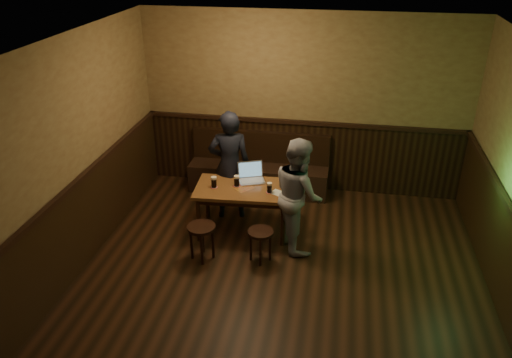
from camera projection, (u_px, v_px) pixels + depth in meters
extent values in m
cube|color=black|center=(274.00, 307.00, 5.64)|extent=(5.00, 6.00, 0.02)
cube|color=beige|center=(279.00, 58.00, 4.36)|extent=(5.00, 6.00, 0.02)
cube|color=olive|center=(304.00, 105.00, 7.64)|extent=(5.00, 0.02, 2.80)
cube|color=olive|center=(47.00, 178.00, 5.40)|extent=(0.02, 6.00, 2.80)
cube|color=black|center=(301.00, 156.00, 8.00)|extent=(4.98, 0.04, 1.10)
cube|color=black|center=(63.00, 244.00, 5.78)|extent=(0.04, 5.98, 1.10)
cube|color=black|center=(303.00, 123.00, 7.71)|extent=(4.98, 0.06, 0.06)
cube|color=black|center=(56.00, 201.00, 5.51)|extent=(0.06, 5.98, 0.06)
cube|color=black|center=(258.00, 178.00, 8.01)|extent=(2.20, 0.50, 0.45)
cube|color=black|center=(261.00, 146.00, 7.98)|extent=(2.20, 0.10, 0.50)
cube|color=#5F2C1B|center=(243.00, 189.00, 6.75)|extent=(1.33, 0.81, 0.05)
cube|color=black|center=(243.00, 193.00, 6.78)|extent=(1.21, 0.70, 0.07)
cube|color=maroon|center=(243.00, 187.00, 6.74)|extent=(0.34, 0.34, 0.00)
cylinder|color=black|center=(199.00, 219.00, 6.70)|extent=(0.06, 0.06, 0.64)
cylinder|color=black|center=(207.00, 198.00, 7.22)|extent=(0.06, 0.06, 0.64)
cylinder|color=black|center=(283.00, 224.00, 6.59)|extent=(0.06, 0.06, 0.64)
cylinder|color=black|center=(285.00, 203.00, 7.11)|extent=(0.06, 0.06, 0.64)
cylinder|color=black|center=(201.00, 227.00, 6.26)|extent=(0.43, 0.43, 0.04)
cylinder|color=black|center=(213.00, 242.00, 6.37)|extent=(0.04, 0.04, 0.46)
cylinder|color=black|center=(203.00, 237.00, 6.48)|extent=(0.04, 0.04, 0.46)
cylinder|color=black|center=(191.00, 243.00, 6.35)|extent=(0.04, 0.04, 0.46)
cylinder|color=black|center=(202.00, 249.00, 6.24)|extent=(0.04, 0.04, 0.46)
cylinder|color=black|center=(261.00, 232.00, 6.24)|extent=(0.37, 0.37, 0.04)
cylinder|color=black|center=(270.00, 246.00, 6.33)|extent=(0.03, 0.03, 0.42)
cylinder|color=black|center=(261.00, 241.00, 6.44)|extent=(0.03, 0.03, 0.42)
cylinder|color=black|center=(251.00, 246.00, 6.33)|extent=(0.03, 0.03, 0.42)
cylinder|color=black|center=(260.00, 252.00, 6.22)|extent=(0.03, 0.03, 0.42)
cylinder|color=#A71426|center=(214.00, 187.00, 6.75)|extent=(0.10, 0.10, 0.00)
cylinder|color=silver|center=(214.00, 187.00, 6.75)|extent=(0.09, 0.09, 0.00)
cylinder|color=black|center=(214.00, 183.00, 6.72)|extent=(0.07, 0.07, 0.12)
cylinder|color=beige|center=(214.00, 178.00, 6.68)|extent=(0.08, 0.08, 0.03)
cylinder|color=#A71426|center=(237.00, 186.00, 6.78)|extent=(0.10, 0.10, 0.00)
cylinder|color=silver|center=(237.00, 186.00, 6.78)|extent=(0.08, 0.08, 0.00)
cylinder|color=black|center=(237.00, 182.00, 6.75)|extent=(0.07, 0.07, 0.12)
cylinder|color=beige|center=(237.00, 177.00, 6.71)|extent=(0.08, 0.08, 0.03)
cylinder|color=#A71426|center=(269.00, 192.00, 6.61)|extent=(0.09, 0.09, 0.00)
cylinder|color=silver|center=(269.00, 192.00, 6.61)|extent=(0.08, 0.08, 0.00)
cylinder|color=black|center=(269.00, 188.00, 6.59)|extent=(0.07, 0.07, 0.11)
cylinder|color=beige|center=(269.00, 184.00, 6.56)|extent=(0.07, 0.07, 0.03)
cube|color=silver|center=(252.00, 181.00, 6.89)|extent=(0.41, 0.35, 0.02)
cube|color=#B2B2B7|center=(252.00, 180.00, 6.89)|extent=(0.36, 0.29, 0.00)
cube|color=silver|center=(250.00, 169.00, 6.94)|extent=(0.35, 0.20, 0.23)
cube|color=#5A89A8|center=(250.00, 169.00, 6.93)|extent=(0.31, 0.17, 0.19)
cube|color=silver|center=(279.00, 193.00, 6.59)|extent=(0.26, 0.23, 0.00)
imported|color=black|center=(230.00, 165.00, 7.08)|extent=(0.67, 0.52, 1.62)
imported|color=gray|center=(298.00, 194.00, 6.41)|extent=(0.84, 0.92, 1.53)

